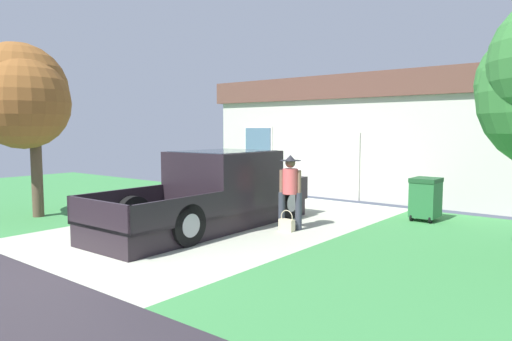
% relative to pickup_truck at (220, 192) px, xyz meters
% --- Properties ---
extents(pickup_truck, '(2.07, 5.47, 1.68)m').
position_rel_pickup_truck_xyz_m(pickup_truck, '(0.00, 0.00, 0.00)').
color(pickup_truck, black).
rests_on(pickup_truck, ground).
extents(person_with_hat, '(0.48, 0.45, 1.62)m').
position_rel_pickup_truck_xyz_m(person_with_hat, '(1.53, 0.59, 0.19)').
color(person_with_hat, '#333842').
rests_on(person_with_hat, ground).
extents(handbag, '(0.33, 0.15, 0.45)m').
position_rel_pickup_truck_xyz_m(handbag, '(1.56, 0.42, -0.60)').
color(handbag, beige).
rests_on(handbag, ground).
extents(house_with_garage, '(10.42, 7.00, 3.83)m').
position_rel_pickup_truck_xyz_m(house_with_garage, '(0.31, 8.59, 1.19)').
color(house_with_garage, beige).
rests_on(house_with_garage, ground).
extents(front_yard_tree, '(2.73, 2.38, 4.26)m').
position_rel_pickup_truck_xyz_m(front_yard_tree, '(-4.31, -2.37, 2.19)').
color(front_yard_tree, brown).
rests_on(front_yard_tree, ground).
extents(wheeled_trash_bin, '(0.60, 0.72, 1.02)m').
position_rel_pickup_truck_xyz_m(wheeled_trash_bin, '(3.47, 3.42, -0.19)').
color(wheeled_trash_bin, '#286B38').
rests_on(wheeled_trash_bin, ground).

